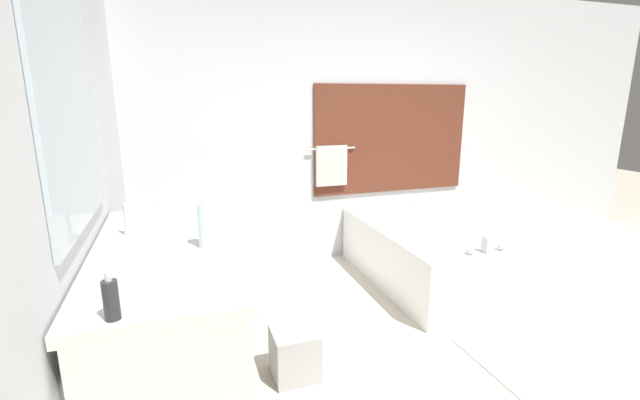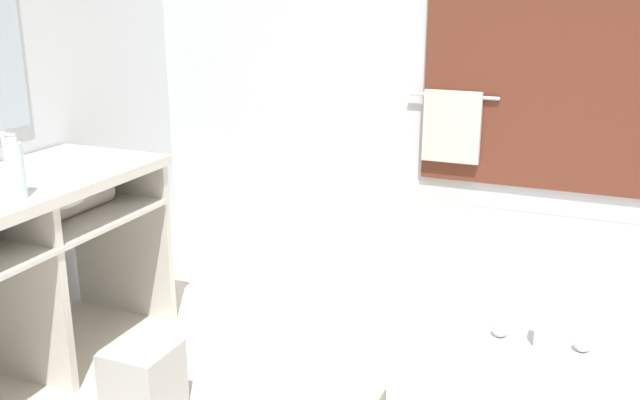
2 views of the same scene
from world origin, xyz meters
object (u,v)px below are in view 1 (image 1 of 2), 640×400
(bathtub, at_px, (430,250))
(soap_dispenser, at_px, (111,299))
(water_bottle_1, at_px, (205,225))
(waste_bin, at_px, (295,353))

(bathtub, relative_size, soap_dispenser, 9.55)
(water_bottle_1, relative_size, waste_bin, 0.82)
(soap_dispenser, bearing_deg, water_bottle_1, 60.81)
(water_bottle_1, height_order, waste_bin, water_bottle_1)
(waste_bin, bearing_deg, bathtub, 31.73)
(bathtub, xyz_separation_m, waste_bin, (-1.55, -0.96, -0.14))
(bathtub, distance_m, soap_dispenser, 3.00)
(bathtub, height_order, soap_dispenser, soap_dispenser)
(water_bottle_1, xyz_separation_m, soap_dispenser, (-0.36, -0.64, -0.04))
(bathtub, bearing_deg, water_bottle_1, -152.64)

